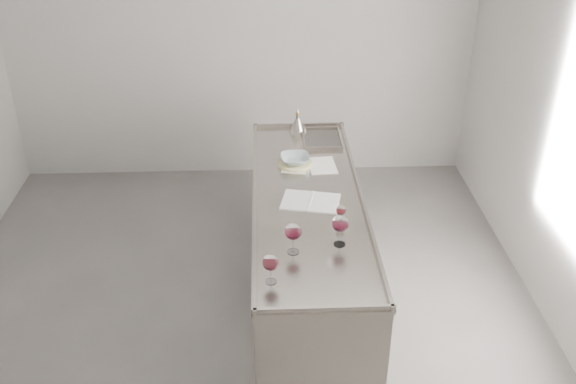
{
  "coord_description": "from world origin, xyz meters",
  "views": [
    {
      "loc": [
        0.2,
        -3.5,
        3.19
      ],
      "look_at": [
        0.36,
        0.24,
        1.02
      ],
      "focal_mm": 40.0,
      "sensor_mm": 36.0,
      "label": 1
    }
  ],
  "objects_px": {
    "wine_glass_small": "(341,211)",
    "ceramic_bowl": "(295,159)",
    "wine_glass_right": "(340,224)",
    "wine_funnel": "(298,125)",
    "wine_glass_left": "(271,263)",
    "wine_glass_middle": "(293,232)",
    "counter": "(307,253)",
    "notebook": "(311,202)"
  },
  "relations": [
    {
      "from": "counter",
      "to": "wine_glass_right",
      "type": "xyz_separation_m",
      "value": [
        0.15,
        -0.57,
        0.61
      ]
    },
    {
      "from": "wine_glass_right",
      "to": "ceramic_bowl",
      "type": "xyz_separation_m",
      "value": [
        -0.22,
        1.07,
        -0.1
      ]
    },
    {
      "from": "counter",
      "to": "notebook",
      "type": "distance_m",
      "value": 0.48
    },
    {
      "from": "notebook",
      "to": "ceramic_bowl",
      "type": "bearing_deg",
      "value": 110.18
    },
    {
      "from": "wine_glass_middle",
      "to": "notebook",
      "type": "height_order",
      "value": "wine_glass_middle"
    },
    {
      "from": "wine_glass_middle",
      "to": "wine_glass_small",
      "type": "xyz_separation_m",
      "value": [
        0.32,
        0.31,
        -0.05
      ]
    },
    {
      "from": "wine_glass_middle",
      "to": "wine_glass_left",
      "type": "bearing_deg",
      "value": -116.06
    },
    {
      "from": "wine_glass_small",
      "to": "notebook",
      "type": "height_order",
      "value": "wine_glass_small"
    },
    {
      "from": "counter",
      "to": "wine_glass_right",
      "type": "distance_m",
      "value": 0.85
    },
    {
      "from": "wine_glass_left",
      "to": "wine_glass_middle",
      "type": "xyz_separation_m",
      "value": [
        0.14,
        0.28,
        0.01
      ]
    },
    {
      "from": "notebook",
      "to": "ceramic_bowl",
      "type": "relative_size",
      "value": 1.97
    },
    {
      "from": "counter",
      "to": "wine_glass_left",
      "type": "relative_size",
      "value": 13.23
    },
    {
      "from": "counter",
      "to": "wine_glass_small",
      "type": "xyz_separation_m",
      "value": [
        0.19,
        -0.33,
        0.56
      ]
    },
    {
      "from": "wine_glass_left",
      "to": "wine_glass_small",
      "type": "height_order",
      "value": "wine_glass_left"
    },
    {
      "from": "counter",
      "to": "wine_glass_left",
      "type": "distance_m",
      "value": 1.14
    },
    {
      "from": "notebook",
      "to": "ceramic_bowl",
      "type": "xyz_separation_m",
      "value": [
        -0.08,
        0.56,
        0.04
      ]
    },
    {
      "from": "wine_glass_small",
      "to": "wine_funnel",
      "type": "xyz_separation_m",
      "value": [
        -0.2,
        1.41,
        -0.03
      ]
    },
    {
      "from": "counter",
      "to": "notebook",
      "type": "xyz_separation_m",
      "value": [
        0.01,
        -0.07,
        0.47
      ]
    },
    {
      "from": "wine_glass_right",
      "to": "wine_funnel",
      "type": "bearing_deg",
      "value": 95.74
    },
    {
      "from": "wine_glass_right",
      "to": "ceramic_bowl",
      "type": "relative_size",
      "value": 0.93
    },
    {
      "from": "wine_funnel",
      "to": "wine_glass_middle",
      "type": "bearing_deg",
      "value": -94.08
    },
    {
      "from": "counter",
      "to": "wine_glass_small",
      "type": "bearing_deg",
      "value": -61.01
    },
    {
      "from": "wine_glass_middle",
      "to": "wine_glass_right",
      "type": "bearing_deg",
      "value": 13.55
    },
    {
      "from": "wine_glass_right",
      "to": "wine_glass_middle",
      "type": "bearing_deg",
      "value": -166.45
    },
    {
      "from": "notebook",
      "to": "wine_glass_left",
      "type": "bearing_deg",
      "value": -96.11
    },
    {
      "from": "wine_glass_small",
      "to": "ceramic_bowl",
      "type": "distance_m",
      "value": 0.87
    },
    {
      "from": "wine_glass_right",
      "to": "wine_glass_small",
      "type": "xyz_separation_m",
      "value": [
        0.03,
        0.24,
        -0.05
      ]
    },
    {
      "from": "wine_glass_small",
      "to": "ceramic_bowl",
      "type": "height_order",
      "value": "wine_glass_small"
    },
    {
      "from": "wine_glass_left",
      "to": "wine_glass_middle",
      "type": "relative_size",
      "value": 0.9
    },
    {
      "from": "wine_glass_small",
      "to": "ceramic_bowl",
      "type": "bearing_deg",
      "value": 106.98
    },
    {
      "from": "wine_glass_right",
      "to": "ceramic_bowl",
      "type": "distance_m",
      "value": 1.09
    },
    {
      "from": "wine_glass_left",
      "to": "wine_glass_small",
      "type": "relative_size",
      "value": 1.39
    },
    {
      "from": "wine_glass_left",
      "to": "ceramic_bowl",
      "type": "distance_m",
      "value": 1.44
    },
    {
      "from": "counter",
      "to": "wine_glass_left",
      "type": "height_order",
      "value": "wine_glass_left"
    },
    {
      "from": "counter",
      "to": "wine_funnel",
      "type": "xyz_separation_m",
      "value": [
        -0.01,
        1.08,
        0.53
      ]
    },
    {
      "from": "counter",
      "to": "wine_glass_left",
      "type": "xyz_separation_m",
      "value": [
        -0.28,
        -0.93,
        0.6
      ]
    },
    {
      "from": "wine_glass_small",
      "to": "ceramic_bowl",
      "type": "relative_size",
      "value": 0.6
    },
    {
      "from": "wine_glass_middle",
      "to": "notebook",
      "type": "relative_size",
      "value": 0.47
    },
    {
      "from": "counter",
      "to": "ceramic_bowl",
      "type": "distance_m",
      "value": 0.72
    },
    {
      "from": "notebook",
      "to": "wine_glass_middle",
      "type": "bearing_deg",
      "value": -92.05
    },
    {
      "from": "notebook",
      "to": "ceramic_bowl",
      "type": "height_order",
      "value": "ceramic_bowl"
    },
    {
      "from": "counter",
      "to": "wine_funnel",
      "type": "relative_size",
      "value": 11.16
    }
  ]
}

